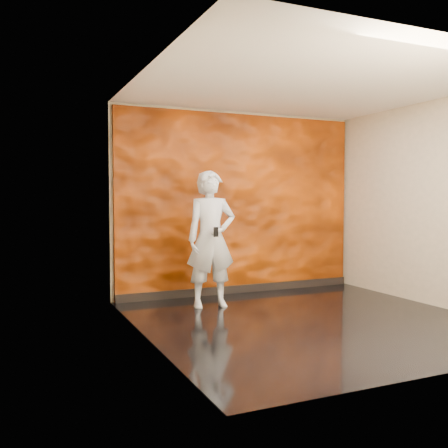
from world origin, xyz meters
TOP-DOWN VIEW (x-y plane):
  - room at (0.00, 0.00)m, footprint 4.02×4.02m
  - feature_wall at (0.00, 1.96)m, footprint 3.90×0.06m
  - baseboard at (0.00, 1.92)m, footprint 3.90×0.04m
  - man at (-0.80, 1.20)m, footprint 0.71×0.51m
  - phone at (-0.84, 0.93)m, footprint 0.07×0.03m

SIDE VIEW (x-z plane):
  - baseboard at x=0.00m, z-range 0.00..0.12m
  - man at x=-0.80m, z-range 0.00..1.84m
  - phone at x=-0.84m, z-range 0.97..1.10m
  - feature_wall at x=0.00m, z-range 0.00..2.75m
  - room at x=0.00m, z-range -0.01..2.81m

